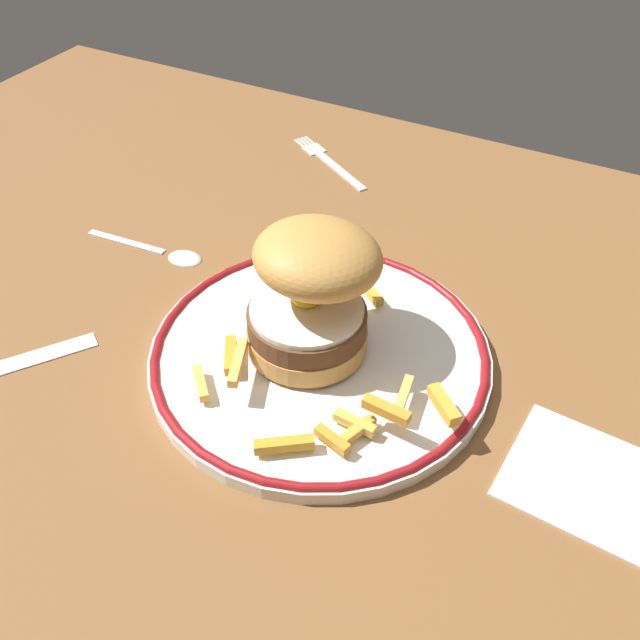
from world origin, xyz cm
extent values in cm
cube|color=brown|center=(0.00, 0.00, -2.00)|extent=(123.69, 86.12, 4.00)
cylinder|color=white|center=(5.21, -1.29, 0.60)|extent=(28.60, 28.60, 1.20)
torus|color=maroon|center=(5.21, -1.29, 1.20)|extent=(28.20, 28.20, 0.80)
cylinder|color=#C28A45|center=(4.14, -1.53, 2.50)|extent=(9.98, 9.98, 1.80)
cylinder|color=brown|center=(4.14, -1.53, 4.34)|extent=(9.76, 9.76, 1.87)
cylinder|color=white|center=(4.14, -1.53, 5.52)|extent=(9.21, 9.21, 0.50)
ellipsoid|color=yellow|center=(3.79, -0.83, 6.19)|extent=(2.60, 2.60, 1.40)
ellipsoid|color=#C78E44|center=(4.35, 0.03, 9.75)|extent=(13.74, 13.94, 5.86)
cube|color=gold|center=(11.44, -7.59, 1.98)|extent=(3.41, 1.01, 0.76)
cube|color=gold|center=(16.86, -3.74, 3.03)|extent=(3.33, 3.09, 0.95)
cube|color=gold|center=(13.53, -6.80, 3.76)|extent=(3.71, 1.11, 0.87)
cube|color=gold|center=(-0.55, -5.99, 2.05)|extent=(2.81, 3.78, 0.89)
cube|color=orange|center=(10.67, -9.76, 1.99)|extent=(3.09, 1.56, 0.77)
cube|color=#EAAF47|center=(-0.97, -9.61, 1.97)|extent=(2.96, 2.98, 0.73)
cube|color=#EEB150|center=(13.77, -3.98, 2.65)|extent=(1.26, 3.90, 0.70)
cube|color=#EFA94D|center=(1.28, -7.53, 3.48)|extent=(2.48, 4.70, 0.75)
cube|color=gold|center=(7.84, -11.80, 2.03)|extent=(4.04, 3.23, 0.86)
cube|color=gold|center=(5.79, 6.93, 2.00)|extent=(3.92, 3.12, 0.80)
cube|color=gold|center=(11.93, -8.10, 1.96)|extent=(1.81, 3.32, 0.73)
cube|color=silver|center=(-7.36, 27.47, 0.18)|extent=(9.08, 6.03, 0.36)
cube|color=silver|center=(-12.50, 30.57, 0.18)|extent=(3.19, 3.12, 0.32)
cube|color=silver|center=(-14.77, 31.07, 0.18)|extent=(2.19, 1.46, 0.28)
cube|color=silver|center=(-14.51, 31.50, 0.18)|extent=(2.19, 1.46, 0.28)
cube|color=silver|center=(-14.25, 31.92, 0.18)|extent=(2.19, 1.46, 0.28)
cube|color=silver|center=(-13.99, 32.35, 0.18)|extent=(2.19, 1.46, 0.28)
cube|color=silver|center=(-16.55, -12.68, 0.20)|extent=(7.87, 9.99, 0.24)
cube|color=silver|center=(-20.35, 4.44, 0.20)|extent=(9.03, 1.50, 0.32)
ellipsoid|color=silver|center=(-13.37, 4.98, 0.40)|extent=(3.79, 2.87, 0.90)
cube|color=white|center=(27.89, -3.12, 0.20)|extent=(11.93, 10.63, 0.40)
camera|label=1|loc=(24.94, -38.58, 42.58)|focal=39.65mm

